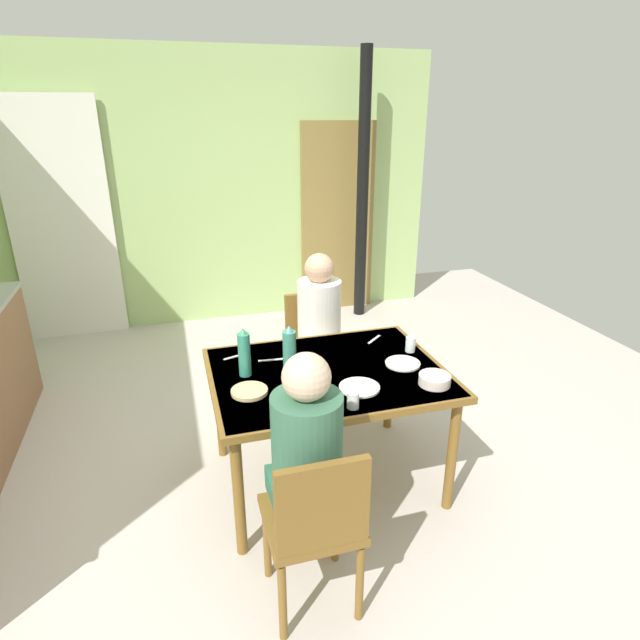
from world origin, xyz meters
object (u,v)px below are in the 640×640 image
Objects in this scene: person_near_diner at (306,447)px; serving_bowl_center at (435,380)px; water_bottle_green_near at (244,353)px; water_bottle_green_far at (290,352)px; chair_far_diner at (315,346)px; dining_table at (327,382)px; person_far_diner at (320,316)px; chair_near_diner at (315,522)px.

serving_bowl_center is at bearing 26.40° from person_near_diner.
water_bottle_green_far is (0.24, -0.07, 0.01)m from water_bottle_green_near.
water_bottle_green_near is (-0.14, 0.79, 0.09)m from person_near_diner.
chair_far_diner is at bearing 65.80° from water_bottle_green_far.
dining_table is at bearing 79.11° from chair_far_diner.
chair_far_diner is at bearing 79.11° from dining_table.
person_near_diner is at bearing 71.51° from person_far_diner.
chair_near_diner is 5.12× the size of serving_bowl_center.
chair_near_diner is at bearing -110.24° from dining_table.
person_far_diner is (0.16, 0.71, 0.11)m from dining_table.
water_bottle_green_far reaches higher than dining_table.
chair_far_diner is 1.13× the size of person_near_diner.
chair_far_diner is 2.94× the size of water_bottle_green_far.
chair_near_diner reaches higher than serving_bowl_center.
water_bottle_green_near is 1.03m from serving_bowl_center.
person_far_diner is at bearing 73.03° from chair_near_diner.
water_bottle_green_far is (0.10, 0.86, 0.38)m from chair_near_diner.
chair_far_diner is (0.48, 1.70, 0.00)m from chair_near_diner.
chair_near_diner is 3.10× the size of water_bottle_green_near.
dining_table is at bearing 66.28° from person_near_diner.
person_near_diner is at bearing 90.00° from chair_near_diner.
person_far_diner is (0.48, 1.42, 0.00)m from person_near_diner.
chair_far_diner reaches higher than dining_table.
water_bottle_green_far is (-0.21, 0.01, 0.21)m from dining_table.
water_bottle_green_far is at bearing 61.77° from person_far_diner.
dining_table is 0.92m from chair_near_diner.
chair_near_diner and chair_far_diner have the same top height.
chair_far_diner is (0.16, 0.85, -0.17)m from dining_table.
dining_table is at bearing 69.76° from chair_near_diner.
person_far_diner reaches higher than dining_table.
chair_near_diner is (-0.31, -0.85, -0.17)m from dining_table.
dining_table is 1.50× the size of chair_near_diner.
chair_far_diner is 0.31m from person_far_diner.
person_near_diner is (-0.48, -1.56, 0.28)m from chair_far_diner.
person_near_diner reaches higher than dining_table.
chair_near_diner is 2.94× the size of water_bottle_green_far.
person_near_diner is 2.74× the size of water_bottle_green_near.
person_near_diner is at bearing -80.29° from water_bottle_green_near.
water_bottle_green_near is 1.65× the size of serving_bowl_center.
water_bottle_green_far is at bearing 83.40° from chair_near_diner.
chair_near_diner is at bearing -146.42° from serving_bowl_center.
chair_near_diner is 1.00× the size of chair_far_diner.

